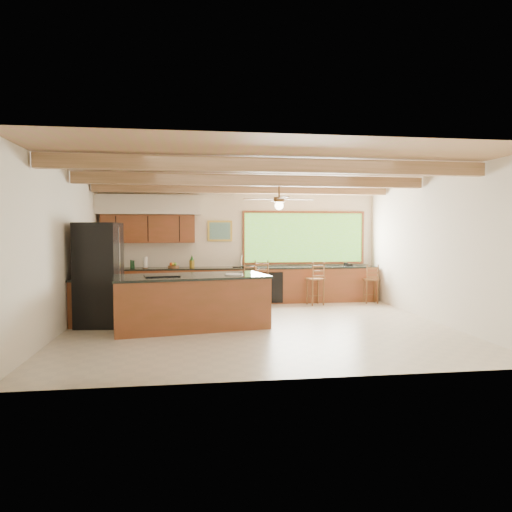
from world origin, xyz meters
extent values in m
plane|color=#BBB19B|center=(0.00, 0.00, 0.00)|extent=(7.20, 7.20, 0.00)
cube|color=beige|center=(0.00, 3.25, 1.50)|extent=(7.20, 0.04, 3.00)
cube|color=beige|center=(0.00, -3.25, 1.50)|extent=(7.20, 0.04, 3.00)
cube|color=beige|center=(-3.60, 0.00, 1.50)|extent=(0.04, 6.50, 3.00)
cube|color=beige|center=(3.60, 0.00, 1.50)|extent=(0.04, 6.50, 3.00)
cube|color=#9F6C4F|center=(0.00, 0.00, 3.00)|extent=(7.20, 6.50, 0.04)
cube|color=#A77653|center=(0.00, -1.60, 2.86)|extent=(7.10, 0.15, 0.22)
cube|color=#A77653|center=(0.00, 0.50, 2.86)|extent=(7.10, 0.15, 0.22)
cube|color=#A77653|center=(0.00, 2.30, 2.86)|extent=(7.10, 0.15, 0.22)
cube|color=brown|center=(-2.35, 3.06, 1.90)|extent=(2.30, 0.35, 0.70)
cube|color=beige|center=(-2.35, 2.99, 2.50)|extent=(2.60, 0.50, 0.48)
cylinder|color=#FFEABF|center=(-3.05, 2.99, 2.27)|extent=(0.10, 0.10, 0.01)
cylinder|color=#FFEABF|center=(-1.65, 2.99, 2.27)|extent=(0.10, 0.10, 0.01)
cube|color=#77B641|center=(1.70, 3.22, 1.67)|extent=(3.20, 0.04, 1.30)
cube|color=gold|center=(-0.55, 3.22, 1.85)|extent=(0.64, 0.03, 0.54)
cube|color=#42765C|center=(-0.55, 3.20, 1.85)|extent=(0.54, 0.01, 0.44)
cube|color=brown|center=(0.00, 2.91, 0.44)|extent=(7.00, 0.65, 0.88)
cube|color=black|center=(0.00, 2.91, 0.90)|extent=(7.04, 0.69, 0.04)
cube|color=brown|center=(-3.26, 1.35, 0.44)|extent=(0.65, 2.35, 0.88)
cube|color=black|center=(-3.26, 1.35, 0.90)|extent=(0.69, 2.39, 0.04)
cube|color=black|center=(0.70, 2.58, 0.42)|extent=(0.60, 0.02, 0.78)
cube|color=silver|center=(0.00, 2.91, 0.91)|extent=(0.50, 0.38, 0.03)
cylinder|color=silver|center=(0.00, 3.11, 1.07)|extent=(0.03, 0.03, 0.30)
cylinder|color=silver|center=(0.00, 3.01, 1.20)|extent=(0.03, 0.20, 0.03)
cylinder|color=silver|center=(-2.43, 2.92, 1.06)|extent=(0.12, 0.12, 0.29)
cylinder|color=#193F1F|center=(-2.79, 3.05, 1.02)|extent=(0.06, 0.06, 0.20)
cylinder|color=#193F1F|center=(-2.73, 3.06, 1.01)|extent=(0.05, 0.05, 0.19)
cube|color=black|center=(2.84, 2.95, 0.96)|extent=(0.21, 0.18, 0.09)
cube|color=brown|center=(-1.30, 0.05, 0.48)|extent=(3.00, 1.77, 0.95)
cube|color=black|center=(-1.30, 0.05, 0.98)|extent=(3.05, 1.82, 0.04)
cube|color=black|center=(-1.83, -0.04, 1.01)|extent=(0.71, 0.60, 0.02)
cylinder|color=silver|center=(-0.47, 0.02, 1.01)|extent=(0.35, 0.35, 0.02)
cube|color=black|center=(-3.05, 0.40, 1.00)|extent=(0.85, 0.83, 2.00)
cube|color=silver|center=(-2.66, 0.40, 1.00)|extent=(0.03, 0.06, 1.84)
cube|color=brown|center=(0.10, 2.45, 0.64)|extent=(0.44, 0.44, 0.04)
cylinder|color=brown|center=(-0.05, 2.30, 0.31)|extent=(0.04, 0.04, 0.62)
cylinder|color=brown|center=(0.25, 2.30, 0.31)|extent=(0.04, 0.04, 0.62)
cylinder|color=brown|center=(-0.05, 2.60, 0.31)|extent=(0.04, 0.04, 0.62)
cylinder|color=brown|center=(0.25, 2.60, 0.31)|extent=(0.04, 0.04, 0.62)
cube|color=brown|center=(0.38, 2.45, 0.68)|extent=(0.46, 0.46, 0.04)
cylinder|color=brown|center=(0.22, 2.29, 0.33)|extent=(0.04, 0.04, 0.66)
cylinder|color=brown|center=(0.54, 2.29, 0.33)|extent=(0.04, 0.04, 0.66)
cylinder|color=brown|center=(0.22, 2.61, 0.33)|extent=(0.04, 0.04, 0.66)
cylinder|color=brown|center=(0.54, 2.61, 0.33)|extent=(0.04, 0.04, 0.66)
cube|color=brown|center=(1.77, 2.33, 0.65)|extent=(0.46, 0.46, 0.04)
cylinder|color=brown|center=(1.62, 2.18, 0.32)|extent=(0.04, 0.04, 0.63)
cylinder|color=brown|center=(1.93, 2.18, 0.32)|extent=(0.04, 0.04, 0.63)
cylinder|color=brown|center=(1.62, 2.48, 0.32)|extent=(0.04, 0.04, 0.63)
cylinder|color=brown|center=(1.93, 2.48, 0.32)|extent=(0.04, 0.04, 0.63)
cube|color=brown|center=(3.27, 2.44, 0.60)|extent=(0.39, 0.39, 0.04)
cylinder|color=brown|center=(3.12, 2.30, 0.29)|extent=(0.03, 0.03, 0.59)
cylinder|color=brown|center=(3.41, 2.30, 0.29)|extent=(0.03, 0.03, 0.59)
cylinder|color=brown|center=(3.12, 2.58, 0.29)|extent=(0.03, 0.03, 0.59)
cylinder|color=brown|center=(3.41, 2.58, 0.29)|extent=(0.03, 0.03, 0.59)
camera|label=1|loc=(-1.25, -8.68, 1.82)|focal=32.00mm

